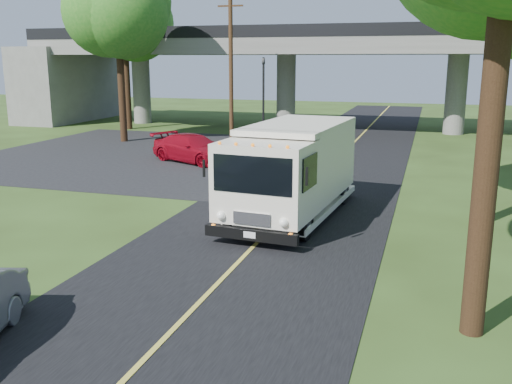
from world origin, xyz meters
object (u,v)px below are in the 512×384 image
at_px(traffic_signal, 263,89).
at_px(pedestrian, 250,150).
at_px(step_van, 292,168).
at_px(utility_pole, 231,67).
at_px(tree_left_far, 126,25).
at_px(red_sedan, 193,148).
at_px(tree_left_lot, 119,11).

bearing_deg(traffic_signal, pedestrian, -77.36).
relative_size(traffic_signal, step_van, 0.70).
height_order(step_van, pedestrian, step_van).
distance_m(utility_pole, tree_left_far, 10.45).
distance_m(traffic_signal, red_sedan, 9.85).
xyz_separation_m(tree_left_far, step_van, (17.07, -19.88, -5.79)).
bearing_deg(traffic_signal, tree_left_lot, -151.89).
distance_m(utility_pole, step_van, 18.07).
distance_m(utility_pole, red_sedan, 8.46).
bearing_deg(tree_left_far, pedestrian, -41.87).
relative_size(utility_pole, pedestrian, 5.50).
xyz_separation_m(utility_pole, pedestrian, (3.70, -7.81, -3.78)).
bearing_deg(utility_pole, traffic_signal, 53.13).
bearing_deg(red_sedan, tree_left_far, 64.78).
relative_size(red_sedan, pedestrian, 2.93).
bearing_deg(pedestrian, utility_pole, -61.17).
relative_size(step_van, pedestrian, 4.56).
xyz_separation_m(step_van, red_sedan, (-7.18, 8.56, -0.96)).
distance_m(tree_left_lot, step_van, 20.72).
relative_size(tree_left_lot, step_van, 1.41).
relative_size(tree_left_lot, red_sedan, 2.19).
relative_size(step_van, red_sedan, 1.55).
distance_m(tree_left_far, pedestrian, 18.67).
height_order(traffic_signal, red_sedan, traffic_signal).
xyz_separation_m(tree_left_lot, step_van, (14.07, -13.88, -6.25)).
bearing_deg(pedestrian, red_sedan, -2.54).
relative_size(tree_left_lot, pedestrian, 6.41).
distance_m(traffic_signal, utility_pole, 2.86).
bearing_deg(step_van, traffic_signal, 114.06).
distance_m(step_van, red_sedan, 11.21).
height_order(traffic_signal, utility_pole, utility_pole).
bearing_deg(tree_left_lot, tree_left_far, 116.57).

